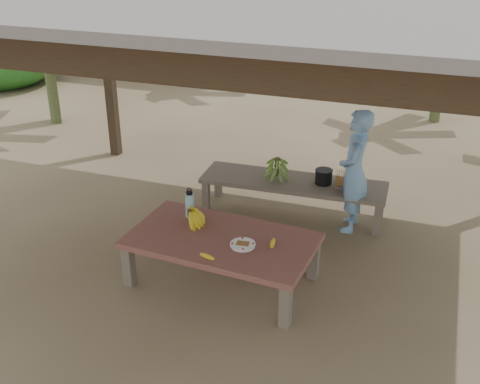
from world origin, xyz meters
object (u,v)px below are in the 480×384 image
(bench, at_px, (293,185))
(work_table, at_px, (222,244))
(plate, at_px, (243,245))
(cooking_pot, at_px, (324,177))
(water_flask, at_px, (190,204))
(ripe_banana_bunch, at_px, (189,216))
(woman, at_px, (354,171))

(bench, bearing_deg, work_table, -102.81)
(bench, relative_size, plate, 9.14)
(cooking_pot, bearing_deg, water_flask, -129.76)
(work_table, xyz_separation_m, water_flask, (-0.47, 0.31, 0.20))
(plate, xyz_separation_m, water_flask, (-0.72, 0.40, 0.12))
(plate, distance_m, cooking_pot, 1.80)
(plate, relative_size, cooking_pot, 1.23)
(work_table, bearing_deg, ripe_banana_bunch, 163.97)
(work_table, relative_size, bench, 0.84)
(bench, bearing_deg, water_flask, -122.70)
(cooking_pot, bearing_deg, work_table, -111.48)
(woman, bearing_deg, work_table, -36.77)
(water_flask, relative_size, woman, 0.23)
(woman, bearing_deg, water_flask, -53.87)
(ripe_banana_bunch, bearing_deg, bench, 64.44)
(water_flask, bearing_deg, bench, 59.55)
(bench, distance_m, water_flask, 1.54)
(water_flask, bearing_deg, woman, 39.03)
(bench, distance_m, plate, 1.72)
(cooking_pot, height_order, woman, woman)
(work_table, xyz_separation_m, bench, (0.30, 1.62, -0.04))
(plate, relative_size, water_flask, 0.74)
(water_flask, bearing_deg, cooking_pot, 50.24)
(plate, bearing_deg, bench, 88.16)
(bench, relative_size, cooking_pot, 11.28)
(water_flask, distance_m, woman, 1.92)
(work_table, bearing_deg, woman, 60.52)
(work_table, relative_size, water_flask, 5.71)
(ripe_banana_bunch, xyz_separation_m, cooking_pot, (1.06, 1.51, -0.06))
(cooking_pot, bearing_deg, woman, -21.16)
(work_table, xyz_separation_m, plate, (0.25, -0.09, 0.08))
(plate, height_order, water_flask, water_flask)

